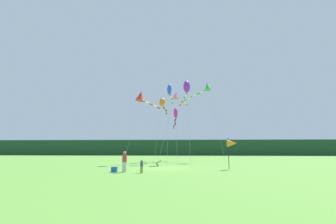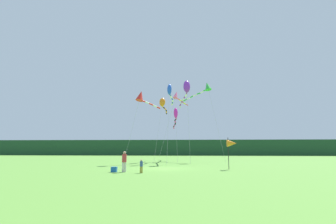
# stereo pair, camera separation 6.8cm
# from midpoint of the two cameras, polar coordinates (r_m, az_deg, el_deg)

# --- Properties ---
(ground_plane) EXTENTS (120.00, 120.00, 0.00)m
(ground_plane) POSITION_cam_midpoint_polar(r_m,az_deg,el_deg) (24.26, -1.05, -12.98)
(ground_plane) COLOR #5B9338
(distant_treeline) EXTENTS (108.00, 3.51, 4.23)m
(distant_treeline) POSITION_cam_midpoint_polar(r_m,az_deg,el_deg) (69.13, 2.15, -8.24)
(distant_treeline) COLOR #1E4228
(distant_treeline) RESTS_ON ground
(person_adult) EXTENTS (0.37, 0.37, 1.69)m
(person_adult) POSITION_cam_midpoint_polar(r_m,az_deg,el_deg) (20.93, -10.14, -11.00)
(person_adult) COLOR silver
(person_adult) RESTS_ON ground
(person_child) EXTENTS (0.23, 0.23, 1.07)m
(person_child) POSITION_cam_midpoint_polar(r_m,az_deg,el_deg) (20.00, -6.24, -12.20)
(person_child) COLOR olive
(person_child) RESTS_ON ground
(cooler_box) EXTENTS (0.47, 0.32, 0.43)m
(cooler_box) POSITION_cam_midpoint_polar(r_m,az_deg,el_deg) (21.12, -12.43, -12.88)
(cooler_box) COLOR #1959B2
(cooler_box) RESTS_ON ground
(banner_flag_pole) EXTENTS (0.90, 0.70, 2.93)m
(banner_flag_pole) POSITION_cam_midpoint_polar(r_m,az_deg,el_deg) (24.16, 14.50, -7.09)
(banner_flag_pole) COLOR black
(banner_flag_pole) RESTS_ON ground
(kite_magenta) EXTENTS (1.04, 8.47, 8.34)m
(kite_magenta) POSITION_cam_midpoint_polar(r_m,az_deg,el_deg) (39.17, 1.68, -0.83)
(kite_magenta) COLOR #B2B2B2
(kite_magenta) RESTS_ON ground
(kite_orange) EXTENTS (1.26, 8.38, 9.87)m
(kite_orange) POSITION_cam_midpoint_polar(r_m,az_deg,el_deg) (38.66, -1.32, 2.04)
(kite_orange) COLOR #B2B2B2
(kite_orange) RESTS_ON ground
(kite_rainbow) EXTENTS (4.56, 7.78, 11.52)m
(kite_rainbow) POSITION_cam_midpoint_polar(r_m,az_deg,el_deg) (41.16, 2.05, 3.71)
(kite_rainbow) COLOR #B2B2B2
(kite_rainbow) RESTS_ON ground
(kite_red) EXTENTS (4.13, 4.51, 9.75)m
(kite_red) POSITION_cam_midpoint_polar(r_m,az_deg,el_deg) (33.46, -6.27, 3.57)
(kite_red) COLOR #B2B2B2
(kite_red) RESTS_ON ground
(kite_blue) EXTENTS (0.76, 8.88, 11.19)m
(kite_blue) POSITION_cam_midpoint_polar(r_m,az_deg,el_deg) (35.61, 0.36, 4.77)
(kite_blue) COLOR #B2B2B2
(kite_blue) RESTS_ON ground
(kite_purple) EXTENTS (1.72, 8.10, 11.52)m
(kite_purple) POSITION_cam_midpoint_polar(r_m,az_deg,el_deg) (35.35, 4.18, 5.45)
(kite_purple) COLOR #B2B2B2
(kite_purple) RESTS_ON ground
(kite_green) EXTENTS (6.07, 6.18, 12.57)m
(kite_green) POSITION_cam_midpoint_polar(r_m,az_deg,el_deg) (40.27, 8.69, 5.64)
(kite_green) COLOR #B2B2B2
(kite_green) RESTS_ON ground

